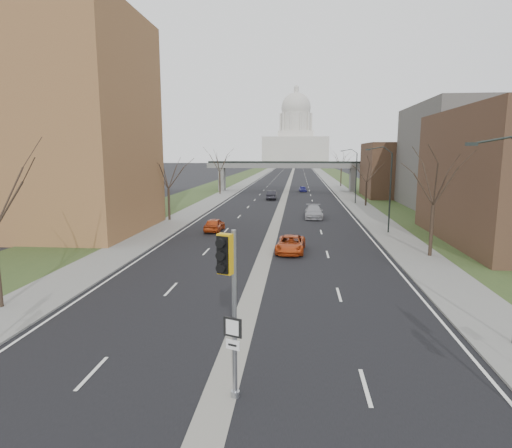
% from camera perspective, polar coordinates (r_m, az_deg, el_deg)
% --- Properties ---
extents(ground, '(700.00, 700.00, 0.00)m').
position_cam_1_polar(ground, '(14.81, -5.67, -23.85)').
color(ground, black).
rests_on(ground, ground).
extents(road_surface, '(20.00, 600.00, 0.01)m').
position_cam_1_polar(road_surface, '(162.35, 4.76, 6.52)').
color(road_surface, black).
rests_on(road_surface, ground).
extents(median_strip, '(1.20, 600.00, 0.02)m').
position_cam_1_polar(median_strip, '(162.35, 4.76, 6.52)').
color(median_strip, gray).
rests_on(median_strip, ground).
extents(sidewalk_right, '(4.00, 600.00, 0.12)m').
position_cam_1_polar(sidewalk_right, '(162.61, 9.02, 6.46)').
color(sidewalk_right, gray).
rests_on(sidewalk_right, ground).
extents(sidewalk_left, '(4.00, 600.00, 0.12)m').
position_cam_1_polar(sidewalk_left, '(162.98, 0.51, 6.58)').
color(sidewalk_left, gray).
rests_on(sidewalk_left, ground).
extents(grass_verge_right, '(8.00, 600.00, 0.10)m').
position_cam_1_polar(grass_verge_right, '(163.07, 11.14, 6.41)').
color(grass_verge_right, '#293E1C').
rests_on(grass_verge_right, ground).
extents(grass_verge_left, '(8.00, 600.00, 0.10)m').
position_cam_1_polar(grass_verge_left, '(163.63, -1.59, 6.59)').
color(grass_verge_left, '#293E1C').
rests_on(grass_verge_left, ground).
extents(apartment_building, '(25.00, 16.00, 22.00)m').
position_cam_1_polar(apartment_building, '(50.97, -29.07, 11.50)').
color(apartment_building, olive).
rests_on(apartment_building, ground).
extents(commercial_block_mid, '(18.00, 22.00, 15.00)m').
position_cam_1_polar(commercial_block_mid, '(69.00, 27.57, 7.85)').
color(commercial_block_mid, '#615E59').
rests_on(commercial_block_mid, ground).
extents(commercial_block_far, '(14.00, 14.00, 10.00)m').
position_cam_1_polar(commercial_block_far, '(84.46, 19.09, 6.79)').
color(commercial_block_far, '#503525').
rests_on(commercial_block_far, ground).
extents(pedestrian_bridge, '(34.00, 3.00, 6.45)m').
position_cam_1_polar(pedestrian_bridge, '(92.22, 4.09, 7.36)').
color(pedestrian_bridge, slate).
rests_on(pedestrian_bridge, ground).
extents(capitol, '(48.00, 42.00, 55.75)m').
position_cam_1_polar(capitol, '(332.31, 5.30, 11.18)').
color(capitol, silver).
rests_on(capitol, ground).
extents(streetlight_near, '(2.61, 0.20, 8.70)m').
position_cam_1_polar(streetlight_near, '(20.04, 30.68, 4.78)').
color(streetlight_near, black).
rests_on(streetlight_near, sidewalk_right).
extents(streetlight_mid, '(2.61, 0.20, 8.70)m').
position_cam_1_polar(streetlight_mid, '(44.95, 16.61, 7.55)').
color(streetlight_mid, black).
rests_on(streetlight_mid, sidewalk_right).
extents(streetlight_far, '(2.61, 0.20, 8.70)m').
position_cam_1_polar(streetlight_far, '(70.65, 12.64, 8.25)').
color(streetlight_far, black).
rests_on(streetlight_far, sidewalk_right).
extents(tree_left_b, '(6.75, 6.75, 8.81)m').
position_cam_1_polar(tree_left_b, '(52.52, -11.67, 7.16)').
color(tree_left_b, '#382B21').
rests_on(tree_left_b, sidewalk_left).
extents(tree_left_c, '(7.65, 7.65, 9.99)m').
position_cam_1_polar(tree_left_c, '(85.56, -4.89, 8.66)').
color(tree_left_c, '#382B21').
rests_on(tree_left_c, sidewalk_left).
extents(tree_right_a, '(7.20, 7.20, 9.40)m').
position_cam_1_polar(tree_right_a, '(35.73, 22.80, 6.31)').
color(tree_right_a, '#382B21').
rests_on(tree_right_a, sidewalk_right).
extents(tree_right_b, '(6.30, 6.30, 8.22)m').
position_cam_1_polar(tree_right_b, '(67.98, 14.60, 7.18)').
color(tree_right_b, '#382B21').
rests_on(tree_right_b, sidewalk_right).
extents(tree_right_c, '(7.65, 7.65, 9.99)m').
position_cam_1_polar(tree_right_c, '(107.65, 11.34, 8.66)').
color(tree_right_c, '#382B21').
rests_on(tree_right_c, sidewalk_right).
extents(signal_pole_median, '(0.80, 0.96, 5.73)m').
position_cam_1_polar(signal_pole_median, '(13.63, -3.59, -8.21)').
color(signal_pole_median, gray).
rests_on(signal_pole_median, ground).
extents(car_left_near, '(1.78, 4.15, 1.40)m').
position_cam_1_polar(car_left_near, '(45.17, -5.57, -0.08)').
color(car_left_near, '#B43E14').
rests_on(car_left_near, ground).
extents(car_left_far, '(1.69, 4.73, 1.56)m').
position_cam_1_polar(car_left_far, '(76.18, 2.12, 3.88)').
color(car_left_far, black).
rests_on(car_left_far, ground).
extents(car_right_near, '(2.54, 5.01, 1.36)m').
position_cam_1_polar(car_right_near, '(35.56, 4.64, -2.69)').
color(car_right_near, '#B43E13').
rests_on(car_right_near, ground).
extents(car_right_mid, '(2.25, 5.44, 1.57)m').
position_cam_1_polar(car_right_mid, '(54.57, 7.70, 1.61)').
color(car_right_mid, '#96979D').
rests_on(car_right_mid, ground).
extents(car_right_far, '(1.78, 3.75, 1.24)m').
position_cam_1_polar(car_right_far, '(91.90, 6.26, 4.68)').
color(car_right_far, navy).
rests_on(car_right_far, ground).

